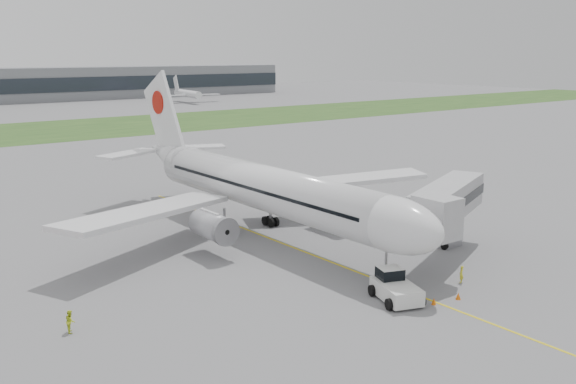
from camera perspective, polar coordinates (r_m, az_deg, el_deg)
ground at (r=69.35m, az=-0.32°, el=-4.66°), size 600.00×600.00×0.00m
apron_markings at (r=65.61m, az=2.33°, el=-5.66°), size 70.00×70.00×0.04m
airliner at (r=71.77m, az=-2.67°, el=0.58°), size 48.13×53.95×17.88m
pushback_tug at (r=54.75m, az=9.46°, el=-8.28°), size 4.49×5.45×2.47m
jet_bridge at (r=65.04m, az=13.87°, el=-0.99°), size 15.91×10.37×7.68m
safety_cone_left at (r=54.60m, az=12.84°, el=-9.46°), size 0.40×0.40×0.55m
safety_cone_right at (r=56.13m, az=14.89°, el=-8.92°), size 0.44×0.44×0.61m
ground_crew_near at (r=59.93m, az=15.14°, el=-7.07°), size 0.69×0.62×1.57m
ground_crew_far at (r=50.78m, az=-18.78°, el=-10.82°), size 0.84×0.97×1.71m
distant_aircraft_right at (r=270.07m, az=-8.89°, el=7.86°), size 30.83×28.06×10.60m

